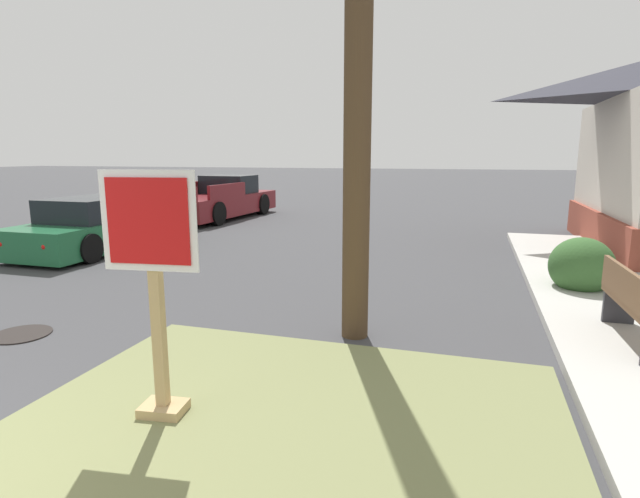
% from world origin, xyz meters
% --- Properties ---
extents(stop_sign, '(0.78, 0.32, 2.02)m').
position_xyz_m(stop_sign, '(1.55, 1.93, 1.08)').
color(stop_sign, tan).
rests_on(stop_sign, grass_corner_patch).
extents(manhole_cover, '(0.70, 0.70, 0.02)m').
position_xyz_m(manhole_cover, '(-1.36, 3.21, 0.01)').
color(manhole_cover, black).
rests_on(manhole_cover, ground).
extents(parked_sedan_green, '(1.90, 4.51, 1.25)m').
position_xyz_m(parked_sedan_green, '(-4.41, 8.25, 0.54)').
color(parked_sedan_green, '#1E6038').
rests_on(parked_sedan_green, ground).
extents(pickup_truck_maroon, '(2.25, 5.48, 1.48)m').
position_xyz_m(pickup_truck_maroon, '(-4.58, 14.46, 0.62)').
color(pickup_truck_maroon, maroon).
rests_on(pickup_truck_maroon, ground).
extents(street_bench, '(0.45, 1.60, 0.85)m').
position_xyz_m(street_bench, '(5.74, 4.80, 0.59)').
color(street_bench, brown).
rests_on(street_bench, sidewalk_strip).
extents(shrub_by_curb, '(0.99, 0.99, 0.92)m').
position_xyz_m(shrub_by_curb, '(5.67, 7.29, 0.46)').
color(shrub_by_curb, '#355D2C').
rests_on(shrub_by_curb, ground).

